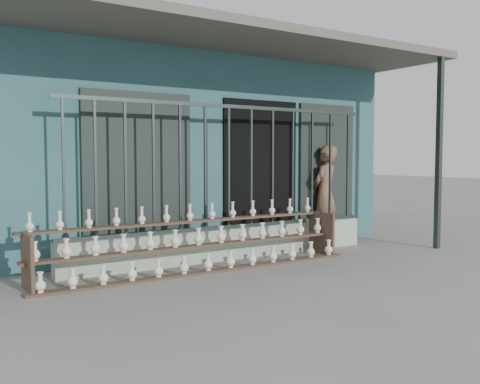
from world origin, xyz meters
TOP-DOWN VIEW (x-y plane):
  - ground at (0.00, 0.00)m, footprint 60.00×60.00m
  - workshop_building at (0.00, 4.23)m, footprint 7.40×6.60m
  - parapet_wall at (0.00, 1.30)m, footprint 5.00×0.20m
  - security_fence at (-0.00, 1.30)m, footprint 5.00×0.04m
  - shelf_rack at (-0.72, 0.88)m, footprint 4.50×0.68m
  - elderly_woman at (2.13, 1.62)m, footprint 0.73×0.61m

SIDE VIEW (x-z plane):
  - ground at x=0.00m, z-range 0.00..0.00m
  - parapet_wall at x=0.00m, z-range 0.00..0.45m
  - shelf_rack at x=-0.72m, z-range -0.06..0.79m
  - elderly_woman at x=2.13m, z-range 0.00..1.69m
  - security_fence at x=0.00m, z-range 0.45..2.25m
  - workshop_building at x=0.00m, z-range 0.02..3.23m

